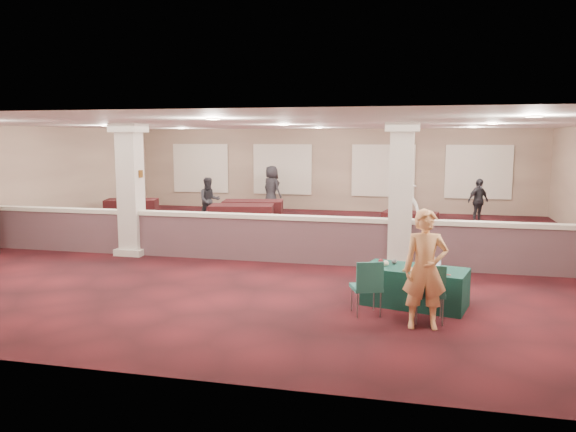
% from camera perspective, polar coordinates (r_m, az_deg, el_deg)
% --- Properties ---
extents(ground, '(16.00, 16.00, 0.00)m').
position_cam_1_polar(ground, '(14.64, -0.41, -3.34)').
color(ground, '#431015').
rests_on(ground, ground).
extents(wall_back, '(16.00, 0.04, 3.20)m').
position_cam_1_polar(wall_back, '(22.24, 4.48, 4.69)').
color(wall_back, '#7C6456').
rests_on(wall_back, ground).
extents(wall_front, '(16.00, 0.04, 3.20)m').
position_cam_1_polar(wall_front, '(6.96, -16.21, -2.94)').
color(wall_front, '#7C6456').
rests_on(wall_front, ground).
extents(wall_left, '(0.04, 16.00, 3.20)m').
position_cam_1_polar(wall_left, '(18.05, -25.97, 3.13)').
color(wall_left, '#7C6456').
rests_on(wall_left, ground).
extents(ceiling, '(16.00, 16.00, 0.02)m').
position_cam_1_polar(ceiling, '(14.35, -0.43, 9.28)').
color(ceiling, silver).
rests_on(ceiling, wall_back).
extents(partition_wall, '(15.60, 0.28, 1.10)m').
position_cam_1_polar(partition_wall, '(13.10, -1.97, -2.17)').
color(partition_wall, brown).
rests_on(partition_wall, ground).
extents(column_left, '(0.72, 0.72, 3.20)m').
position_cam_1_polar(column_left, '(14.28, -15.69, 2.71)').
color(column_left, beige).
rests_on(column_left, ground).
extents(column_right, '(0.72, 0.72, 3.20)m').
position_cam_1_polar(column_right, '(12.51, 11.39, 2.14)').
color(column_right, beige).
rests_on(column_right, ground).
extents(sconce_left, '(0.12, 0.12, 0.18)m').
position_cam_1_polar(sconce_left, '(14.39, -16.72, 4.16)').
color(sconce_left, brown).
rests_on(sconce_left, column_left).
extents(sconce_right, '(0.12, 0.12, 0.18)m').
position_cam_1_polar(sconce_right, '(14.12, -14.75, 4.17)').
color(sconce_right, brown).
rests_on(sconce_right, column_left).
extents(near_table, '(1.87, 1.23, 0.66)m').
position_cam_1_polar(near_table, '(9.98, 12.77, -7.01)').
color(near_table, '#0E362D').
rests_on(near_table, ground).
extents(conf_chair_main, '(0.49, 0.50, 0.95)m').
position_cam_1_polar(conf_chair_main, '(9.05, 14.23, -7.12)').
color(conf_chair_main, '#21605A').
rests_on(conf_chair_main, ground).
extents(conf_chair_side, '(0.59, 0.59, 0.92)m').
position_cam_1_polar(conf_chair_side, '(9.21, 8.10, -6.79)').
color(conf_chair_side, '#21605A').
rests_on(conf_chair_side, ground).
extents(woman, '(0.71, 0.52, 1.82)m').
position_cam_1_polar(woman, '(8.73, 13.77, -5.29)').
color(woman, '#F7AE6B').
rests_on(woman, ground).
extents(far_table_front_left, '(1.81, 1.01, 0.71)m').
position_cam_1_polar(far_table_front_left, '(17.91, -20.44, -0.61)').
color(far_table_front_left, black).
rests_on(far_table_front_left, ground).
extents(far_table_front_center, '(2.10, 1.33, 0.79)m').
position_cam_1_polar(far_table_front_center, '(17.59, -4.74, -0.14)').
color(far_table_front_center, black).
rests_on(far_table_front_center, ground).
extents(far_table_front_right, '(1.86, 1.17, 0.70)m').
position_cam_1_polar(far_table_front_right, '(14.49, 9.52, -2.16)').
color(far_table_front_right, black).
rests_on(far_table_front_right, ground).
extents(far_table_back_left, '(1.94, 1.34, 0.72)m').
position_cam_1_polar(far_table_back_left, '(20.54, -15.59, 0.66)').
color(far_table_back_left, black).
rests_on(far_table_back_left, ground).
extents(far_table_back_center, '(2.09, 1.29, 0.79)m').
position_cam_1_polar(far_table_back_center, '(18.75, -3.58, 0.38)').
color(far_table_back_center, black).
rests_on(far_table_back_center, ground).
extents(far_table_back_right, '(1.71, 1.06, 0.65)m').
position_cam_1_polar(far_table_back_right, '(17.33, 12.28, -0.66)').
color(far_table_back_right, black).
rests_on(far_table_back_right, ground).
extents(attendee_a, '(0.85, 0.74, 1.54)m').
position_cam_1_polar(attendee_a, '(19.07, -8.00, 1.58)').
color(attendee_a, black).
rests_on(attendee_a, ground).
extents(attendee_b, '(1.16, 0.99, 1.66)m').
position_cam_1_polar(attendee_b, '(17.07, 11.84, 0.94)').
color(attendee_b, silver).
rests_on(attendee_b, ground).
extents(attendee_c, '(0.95, 0.90, 1.51)m').
position_cam_1_polar(attendee_c, '(19.92, 18.75, 1.46)').
color(attendee_c, black).
rests_on(attendee_c, ground).
extents(attendee_d, '(1.00, 0.90, 1.79)m').
position_cam_1_polar(attendee_d, '(21.77, -1.67, 2.77)').
color(attendee_d, black).
rests_on(attendee_d, ground).
extents(laptop_base, '(0.34, 0.27, 0.02)m').
position_cam_1_polar(laptop_base, '(9.80, 14.30, -5.31)').
color(laptop_base, '#BDBCC1').
rests_on(laptop_base, near_table).
extents(laptop_screen, '(0.29, 0.08, 0.20)m').
position_cam_1_polar(laptop_screen, '(9.88, 14.46, -4.58)').
color(laptop_screen, '#BDBCC1').
rests_on(laptop_screen, near_table).
extents(screen_glow, '(0.26, 0.07, 0.17)m').
position_cam_1_polar(screen_glow, '(9.87, 14.44, -4.66)').
color(screen_glow, silver).
rests_on(screen_glow, near_table).
extents(knitting, '(0.41, 0.35, 0.03)m').
position_cam_1_polar(knitting, '(9.68, 12.77, -5.40)').
color(knitting, orange).
rests_on(knitting, near_table).
extents(yarn_cream, '(0.10, 0.10, 0.10)m').
position_cam_1_polar(yarn_cream, '(9.93, 9.92, -4.76)').
color(yarn_cream, '#EEE7C4').
rests_on(yarn_cream, near_table).
extents(yarn_red, '(0.09, 0.09, 0.09)m').
position_cam_1_polar(yarn_red, '(10.10, 9.40, -4.56)').
color(yarn_red, maroon).
rests_on(yarn_red, near_table).
extents(yarn_grey, '(0.09, 0.09, 0.09)m').
position_cam_1_polar(yarn_grey, '(10.09, 10.74, -4.59)').
color(yarn_grey, '#525358').
rests_on(yarn_grey, near_table).
extents(scissors, '(0.11, 0.05, 0.01)m').
position_cam_1_polar(scissors, '(9.54, 15.89, -5.75)').
color(scissors, red).
rests_on(scissors, near_table).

